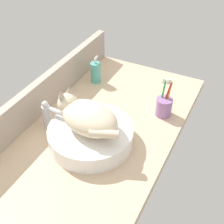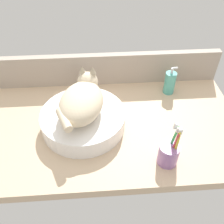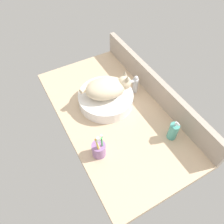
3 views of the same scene
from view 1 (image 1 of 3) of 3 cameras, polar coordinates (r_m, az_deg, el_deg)
ground_plane at (r=139.37cm, az=-2.08°, el=-3.44°), size 116.17×64.00×4.00cm
backsplash_panel at (r=147.00cm, az=-12.62°, el=3.11°), size 116.17×3.60×16.19cm
sink_basin at (r=128.82cm, az=-3.92°, el=-4.30°), size 35.01×35.01×7.62cm
cat at (r=123.20cm, az=-4.60°, el=-0.79°), size 22.05×31.22×14.00cm
faucet at (r=136.29cm, az=-11.54°, el=-0.36°), size 3.60×11.82×13.60cm
soap_dispenser at (r=164.62cm, az=-2.99°, el=7.28°), size 5.31×5.31×14.44cm
toothbrush_cup at (r=143.98cm, az=9.50°, el=1.19°), size 7.46×7.46×18.68cm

